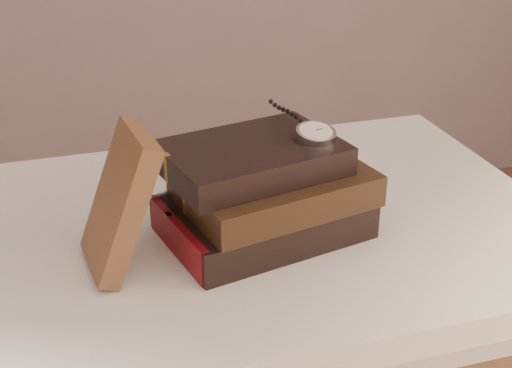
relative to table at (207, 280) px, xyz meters
name	(u,v)px	position (x,y,z in m)	size (l,w,h in m)	color
table	(207,280)	(0.00, 0.00, 0.00)	(1.00, 0.60, 0.75)	silver
book_stack	(264,193)	(0.07, -0.04, 0.15)	(0.29, 0.23, 0.13)	black
journal	(120,202)	(-0.12, -0.07, 0.18)	(0.03, 0.11, 0.18)	#482D1B
pocket_watch	(314,132)	(0.14, -0.04, 0.23)	(0.06, 0.16, 0.02)	silver
eyeglasses	(174,173)	(-0.04, 0.02, 0.17)	(0.13, 0.14, 0.05)	silver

